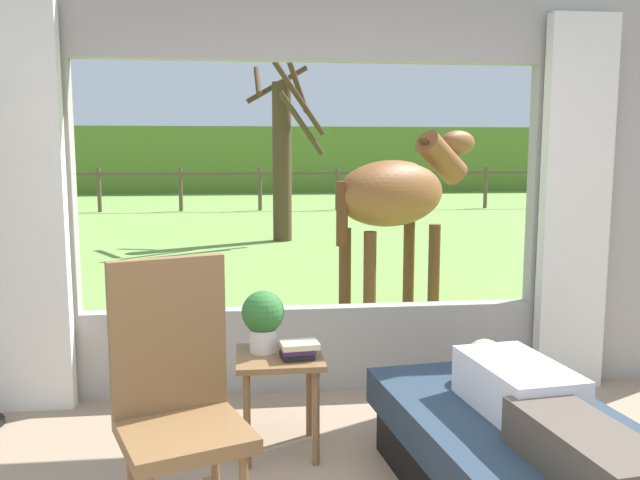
{
  "coord_description": "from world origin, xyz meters",
  "views": [
    {
      "loc": [
        -0.43,
        -1.91,
        1.56
      ],
      "look_at": [
        0.0,
        1.8,
        1.05
      ],
      "focal_mm": 37.15,
      "sensor_mm": 36.0,
      "label": 1
    }
  ],
  "objects_px": {
    "recliner_sofa": "(528,470)",
    "potted_plant": "(263,317)",
    "reclining_person": "(537,406)",
    "side_table": "(279,372)",
    "horse": "(398,195)",
    "book_stack": "(298,350)",
    "rocking_chair": "(177,400)",
    "pasture_tree": "(283,153)"
  },
  "relations": [
    {
      "from": "reclining_person",
      "to": "potted_plant",
      "type": "height_order",
      "value": "potted_plant"
    },
    {
      "from": "recliner_sofa",
      "to": "rocking_chair",
      "type": "relative_size",
      "value": 1.6
    },
    {
      "from": "reclining_person",
      "to": "horse",
      "type": "height_order",
      "value": "horse"
    },
    {
      "from": "recliner_sofa",
      "to": "pasture_tree",
      "type": "height_order",
      "value": "pasture_tree"
    },
    {
      "from": "book_stack",
      "to": "side_table",
      "type": "bearing_deg",
      "value": 146.3
    },
    {
      "from": "reclining_person",
      "to": "horse",
      "type": "bearing_deg",
      "value": 79.47
    },
    {
      "from": "horse",
      "to": "rocking_chair",
      "type": "bearing_deg",
      "value": -60.39
    },
    {
      "from": "reclining_person",
      "to": "rocking_chair",
      "type": "relative_size",
      "value": 1.28
    },
    {
      "from": "recliner_sofa",
      "to": "reclining_person",
      "type": "relative_size",
      "value": 1.25
    },
    {
      "from": "reclining_person",
      "to": "potted_plant",
      "type": "distance_m",
      "value": 1.4
    },
    {
      "from": "rocking_chair",
      "to": "pasture_tree",
      "type": "height_order",
      "value": "pasture_tree"
    },
    {
      "from": "side_table",
      "to": "horse",
      "type": "distance_m",
      "value": 3.0
    },
    {
      "from": "recliner_sofa",
      "to": "horse",
      "type": "height_order",
      "value": "horse"
    },
    {
      "from": "book_stack",
      "to": "rocking_chair",
      "type": "bearing_deg",
      "value": -133.2
    },
    {
      "from": "recliner_sofa",
      "to": "reclining_person",
      "type": "distance_m",
      "value": 0.31
    },
    {
      "from": "recliner_sofa",
      "to": "horse",
      "type": "distance_m",
      "value": 3.53
    },
    {
      "from": "book_stack",
      "to": "horse",
      "type": "xyz_separation_m",
      "value": [
        1.14,
        2.7,
        0.59
      ]
    },
    {
      "from": "recliner_sofa",
      "to": "side_table",
      "type": "xyz_separation_m",
      "value": [
        -1.01,
        0.76,
        0.21
      ]
    },
    {
      "from": "side_table",
      "to": "pasture_tree",
      "type": "relative_size",
      "value": 0.17
    },
    {
      "from": "side_table",
      "to": "horse",
      "type": "xyz_separation_m",
      "value": [
        1.23,
        2.64,
        0.73
      ]
    },
    {
      "from": "side_table",
      "to": "horse",
      "type": "height_order",
      "value": "horse"
    },
    {
      "from": "horse",
      "to": "book_stack",
      "type": "bearing_deg",
      "value": -56.1
    },
    {
      "from": "horse",
      "to": "recliner_sofa",
      "type": "bearing_deg",
      "value": -36.98
    },
    {
      "from": "rocking_chair",
      "to": "pasture_tree",
      "type": "xyz_separation_m",
      "value": [
        0.96,
        8.58,
        0.97
      ]
    },
    {
      "from": "side_table",
      "to": "rocking_chair",
      "type": "bearing_deg",
      "value": -125.2
    },
    {
      "from": "rocking_chair",
      "to": "pasture_tree",
      "type": "relative_size",
      "value": 0.37
    },
    {
      "from": "side_table",
      "to": "recliner_sofa",
      "type": "bearing_deg",
      "value": -37.0
    },
    {
      "from": "potted_plant",
      "to": "rocking_chair",
      "type": "bearing_deg",
      "value": -117.98
    },
    {
      "from": "pasture_tree",
      "to": "book_stack",
      "type": "bearing_deg",
      "value": -92.94
    },
    {
      "from": "rocking_chair",
      "to": "book_stack",
      "type": "relative_size",
      "value": 5.58
    },
    {
      "from": "potted_plant",
      "to": "horse",
      "type": "bearing_deg",
      "value": 62.99
    },
    {
      "from": "recliner_sofa",
      "to": "potted_plant",
      "type": "relative_size",
      "value": 5.61
    },
    {
      "from": "reclining_person",
      "to": "side_table",
      "type": "xyz_separation_m",
      "value": [
        -1.01,
        0.81,
        -0.1
      ]
    },
    {
      "from": "rocking_chair",
      "to": "potted_plant",
      "type": "distance_m",
      "value": 0.81
    },
    {
      "from": "book_stack",
      "to": "horse",
      "type": "distance_m",
      "value": 2.99
    },
    {
      "from": "recliner_sofa",
      "to": "side_table",
      "type": "height_order",
      "value": "side_table"
    },
    {
      "from": "reclining_person",
      "to": "rocking_chair",
      "type": "bearing_deg",
      "value": 166.69
    },
    {
      "from": "reclining_person",
      "to": "recliner_sofa",
      "type": "bearing_deg",
      "value": 83.23
    },
    {
      "from": "recliner_sofa",
      "to": "book_stack",
      "type": "distance_m",
      "value": 1.2
    },
    {
      "from": "recliner_sofa",
      "to": "potted_plant",
      "type": "distance_m",
      "value": 1.45
    },
    {
      "from": "rocking_chair",
      "to": "pasture_tree",
      "type": "bearing_deg",
      "value": 63.48
    },
    {
      "from": "rocking_chair",
      "to": "horse",
      "type": "distance_m",
      "value": 3.74
    }
  ]
}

